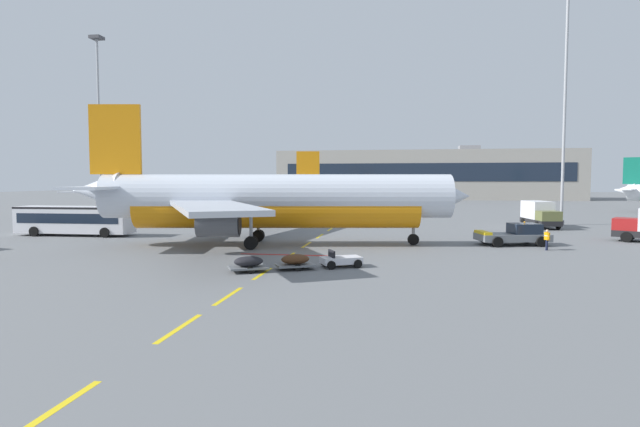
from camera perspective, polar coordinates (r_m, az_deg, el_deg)
ground at (r=57.95m, az=22.81°, el=-2.21°), size 400.00×400.00×0.00m
apron_paint_markings at (r=52.65m, az=0.01°, el=-2.49°), size 8.00×92.56×0.01m
airliner_foreground at (r=45.11m, az=-5.46°, el=1.48°), size 34.74×34.13×12.20m
pushback_tug at (r=48.38m, az=20.75°, el=-2.22°), size 6.48×4.20×2.08m
airliner_mid_left at (r=122.15m, az=-20.44°, el=2.33°), size 25.64×26.98×9.85m
airliner_far_right at (r=84.71m, az=-8.99°, el=2.09°), size 29.34×28.95×10.28m
apron_shuttle_bus at (r=58.49m, az=-25.48°, el=-0.51°), size 12.08×3.21×3.00m
catering_truck at (r=67.07m, az=23.13°, el=-0.04°), size 3.36×7.25×3.14m
baggage_train at (r=33.10m, az=-2.69°, el=-5.30°), size 8.35×5.16×1.14m
ground_crew_worker at (r=45.82m, az=23.81°, el=-2.54°), size 0.38×0.67×1.69m
apron_light_mast_near at (r=91.78m, az=-23.29°, el=10.82°), size 1.80×1.80×28.60m
apron_light_mast_far at (r=72.97m, az=25.53°, el=13.29°), size 1.80×1.80×30.05m
terminal_satellite at (r=160.11m, az=11.50°, el=4.19°), size 86.79×23.39×15.84m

